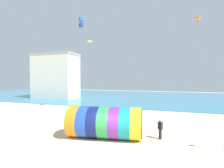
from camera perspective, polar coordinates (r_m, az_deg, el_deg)
name	(u,v)px	position (r m, az deg, el deg)	size (l,w,h in m)	color
ground_plane	(103,150)	(13.32, -3.08, -20.62)	(120.00, 120.00, 0.00)	beige
sea	(152,97)	(48.62, 13.00, -4.16)	(120.00, 40.00, 0.10)	teal
giant_inflatable_tube	(105,122)	(15.25, -2.33, -12.42)	(6.55, 3.56, 2.66)	orange
kite_handler	(160,129)	(15.59, 15.49, -13.95)	(0.42, 0.39, 1.69)	black
kite_orange_parafoil	(198,19)	(18.78, 26.21, 18.62)	(0.64, 1.11, 0.57)	orange
kite_blue_box	(81,22)	(28.69, -10.06, 19.20)	(0.73, 0.73, 1.50)	blue
kite_yellow_parafoil	(90,42)	(28.17, -7.21, 13.59)	(0.92, 0.85, 0.49)	yellow
promenade_building	(56,76)	(46.19, -17.89, 2.43)	(10.92, 5.97, 11.26)	silver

